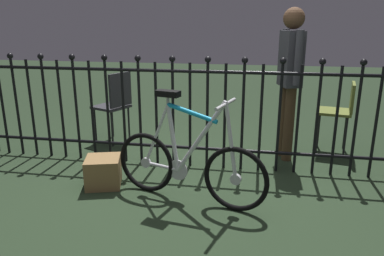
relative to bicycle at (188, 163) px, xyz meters
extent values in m
plane|color=#233420|center=(-0.05, 0.12, -0.33)|extent=(20.00, 20.00, 0.00)
cylinder|color=black|center=(-2.27, 0.78, 0.21)|extent=(0.03, 0.03, 1.08)
cylinder|color=black|center=(-2.09, 0.78, 0.21)|extent=(0.03, 0.03, 1.08)
sphere|color=black|center=(-2.09, 0.78, 0.78)|extent=(0.06, 0.06, 0.06)
cylinder|color=black|center=(-1.91, 0.78, 0.21)|extent=(0.03, 0.03, 1.08)
cylinder|color=black|center=(-1.73, 0.78, 0.21)|extent=(0.03, 0.03, 1.08)
sphere|color=black|center=(-1.73, 0.78, 0.78)|extent=(0.06, 0.06, 0.06)
cylinder|color=black|center=(-1.55, 0.78, 0.21)|extent=(0.03, 0.03, 1.08)
cylinder|color=black|center=(-1.38, 0.78, 0.21)|extent=(0.03, 0.03, 1.08)
sphere|color=black|center=(-1.38, 0.78, 0.78)|extent=(0.06, 0.06, 0.06)
cylinder|color=black|center=(-1.20, 0.78, 0.21)|extent=(0.03, 0.03, 1.08)
cylinder|color=black|center=(-1.02, 0.78, 0.21)|extent=(0.03, 0.03, 1.08)
sphere|color=black|center=(-1.02, 0.78, 0.78)|extent=(0.06, 0.06, 0.06)
cylinder|color=black|center=(-0.84, 0.78, 0.21)|extent=(0.03, 0.03, 1.08)
cylinder|color=black|center=(-0.66, 0.78, 0.21)|extent=(0.03, 0.03, 1.08)
sphere|color=black|center=(-0.66, 0.78, 0.78)|extent=(0.06, 0.06, 0.06)
cylinder|color=black|center=(-0.48, 0.78, 0.21)|extent=(0.03, 0.03, 1.08)
cylinder|color=black|center=(-0.31, 0.78, 0.21)|extent=(0.03, 0.03, 1.08)
sphere|color=black|center=(-0.31, 0.78, 0.78)|extent=(0.06, 0.06, 0.06)
cylinder|color=black|center=(-0.13, 0.78, 0.21)|extent=(0.03, 0.03, 1.08)
cylinder|color=black|center=(0.05, 0.78, 0.21)|extent=(0.03, 0.03, 1.08)
sphere|color=black|center=(0.05, 0.78, 0.78)|extent=(0.06, 0.06, 0.06)
cylinder|color=black|center=(0.23, 0.78, 0.21)|extent=(0.03, 0.03, 1.08)
cylinder|color=black|center=(0.41, 0.78, 0.21)|extent=(0.03, 0.03, 1.08)
sphere|color=black|center=(0.41, 0.78, 0.78)|extent=(0.06, 0.06, 0.06)
cylinder|color=black|center=(0.59, 0.78, 0.21)|extent=(0.03, 0.03, 1.08)
cylinder|color=black|center=(0.76, 0.78, 0.21)|extent=(0.03, 0.03, 1.08)
sphere|color=black|center=(0.76, 0.78, 0.78)|extent=(0.06, 0.06, 0.06)
cylinder|color=black|center=(0.94, 0.78, 0.21)|extent=(0.03, 0.03, 1.08)
cylinder|color=black|center=(1.12, 0.78, 0.21)|extent=(0.03, 0.03, 1.08)
sphere|color=black|center=(1.12, 0.78, 0.78)|extent=(0.06, 0.06, 0.06)
cylinder|color=black|center=(1.30, 0.78, 0.21)|extent=(0.03, 0.03, 1.08)
cylinder|color=black|center=(1.48, 0.78, 0.21)|extent=(0.03, 0.03, 1.08)
sphere|color=black|center=(1.48, 0.78, 0.78)|extent=(0.06, 0.06, 0.06)
cylinder|color=black|center=(1.66, 0.78, 0.21)|extent=(0.03, 0.03, 1.08)
cylinder|color=black|center=(-0.05, 0.78, -0.14)|extent=(4.79, 0.03, 0.03)
cylinder|color=black|center=(-0.05, 0.78, 0.66)|extent=(4.79, 0.03, 0.03)
torus|color=black|center=(-0.40, 0.11, -0.06)|extent=(0.53, 0.18, 0.54)
cylinder|color=silver|center=(-0.40, 0.11, -0.06)|extent=(0.10, 0.05, 0.09)
torus|color=black|center=(0.40, -0.11, -0.06)|extent=(0.53, 0.18, 0.54)
cylinder|color=silver|center=(0.40, -0.11, -0.06)|extent=(0.10, 0.05, 0.09)
cylinder|color=silver|center=(0.11, -0.03, 0.24)|extent=(0.44, 0.15, 0.65)
cylinder|color=#19A5D8|center=(0.03, -0.01, 0.44)|extent=(0.44, 0.15, 0.14)
cylinder|color=silver|center=(-0.13, 0.04, 0.21)|extent=(0.12, 0.07, 0.57)
cylinder|color=silver|center=(-0.25, 0.07, -0.07)|extent=(0.31, 0.11, 0.04)
cylinder|color=silver|center=(-0.29, 0.08, 0.21)|extent=(0.25, 0.09, 0.56)
cylinder|color=silver|center=(0.36, -0.10, 0.25)|extent=(0.13, 0.06, 0.62)
cylinder|color=silver|center=(0.31, -0.08, 0.55)|extent=(0.03, 0.03, 0.02)
cylinder|color=silver|center=(0.31, -0.08, 0.54)|extent=(0.13, 0.39, 0.03)
cylinder|color=silver|center=(-0.18, 0.05, 0.52)|extent=(0.03, 0.03, 0.07)
cube|color=black|center=(-0.18, 0.05, 0.58)|extent=(0.22, 0.14, 0.05)
cylinder|color=silver|center=(-0.09, 0.03, -0.08)|extent=(0.18, 0.06, 0.18)
cylinder|color=black|center=(1.24, 1.39, -0.10)|extent=(0.02, 0.02, 0.46)
cylinder|color=black|center=(1.30, 1.68, -0.10)|extent=(0.02, 0.02, 0.46)
cylinder|color=black|center=(1.53, 1.33, -0.10)|extent=(0.02, 0.02, 0.46)
cylinder|color=black|center=(1.59, 1.62, -0.10)|extent=(0.02, 0.02, 0.46)
cube|color=olive|center=(1.41, 1.50, 0.14)|extent=(0.44, 0.44, 0.03)
cube|color=olive|center=(1.59, 1.47, 0.32)|extent=(0.10, 0.35, 0.32)
cylinder|color=black|center=(-1.43, 1.32, -0.12)|extent=(0.02, 0.02, 0.43)
cylinder|color=black|center=(-1.32, 1.59, -0.12)|extent=(0.02, 0.02, 0.43)
cylinder|color=black|center=(-1.16, 1.21, -0.12)|extent=(0.02, 0.02, 0.43)
cylinder|color=black|center=(-1.05, 1.48, -0.12)|extent=(0.02, 0.02, 0.43)
cube|color=#2D2D33|center=(-1.24, 1.40, 0.12)|extent=(0.48, 0.48, 0.03)
cube|color=#2D2D33|center=(-1.08, 1.33, 0.35)|extent=(0.17, 0.33, 0.40)
cylinder|color=#4C3823|center=(0.89, 1.12, 0.07)|extent=(0.11, 0.11, 0.81)
cylinder|color=#4C3823|center=(0.85, 1.28, 0.07)|extent=(0.11, 0.11, 0.81)
cube|color=#3F3F47|center=(0.87, 1.20, 0.76)|extent=(0.25, 0.34, 0.57)
cylinder|color=#3F3F47|center=(0.92, 1.01, 0.79)|extent=(0.08, 0.08, 0.54)
cylinder|color=#3F3F47|center=(0.81, 1.39, 0.79)|extent=(0.08, 0.08, 0.54)
sphere|color=brown|center=(0.87, 1.20, 1.17)|extent=(0.22, 0.22, 0.22)
cube|color=olive|center=(-0.83, 0.15, -0.20)|extent=(0.38, 0.38, 0.27)
camera|label=1|loc=(0.54, -2.81, 1.15)|focal=34.46mm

